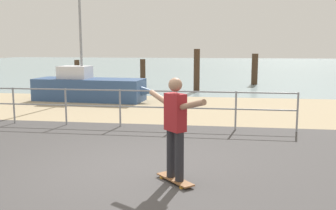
{
  "coord_description": "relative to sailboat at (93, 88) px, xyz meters",
  "views": [
    {
      "loc": [
        1.71,
        -6.47,
        2.24
      ],
      "look_at": [
        0.48,
        2.0,
        0.9
      ],
      "focal_mm": 41.08,
      "sensor_mm": 36.0,
      "label": 1
    }
  ],
  "objects": [
    {
      "name": "ground_plane",
      "position": [
        3.48,
        -9.29,
        -0.52
      ],
      "size": [
        24.0,
        10.0,
        0.04
      ],
      "primitive_type": "cube",
      "color": "#474444",
      "rests_on": "ground"
    },
    {
      "name": "skateboarder",
      "position": [
        4.44,
        -8.81,
        0.49
      ],
      "size": [
        1.05,
        1.12,
        1.65
      ],
      "color": "#26262B",
      "rests_on": "skateboard"
    },
    {
      "name": "groyne_post_0",
      "position": [
        -2.16,
        3.86,
        0.22
      ],
      "size": [
        0.26,
        0.26,
        1.49
      ],
      "primitive_type": "cylinder",
      "color": "#422D1E",
      "rests_on": "ground"
    },
    {
      "name": "skateboard",
      "position": [
        4.44,
        -8.81,
        -0.46
      ],
      "size": [
        0.69,
        0.72,
        0.08
      ],
      "color": "brown",
      "rests_on": "ground"
    },
    {
      "name": "groyne_post_2",
      "position": [
        3.9,
        3.84,
        0.5
      ],
      "size": [
        0.29,
        0.29,
        2.05
      ],
      "primitive_type": "cylinder",
      "color": "#422D1E",
      "rests_on": "ground"
    },
    {
      "name": "sailboat",
      "position": [
        0.0,
        0.0,
        0.0
      ],
      "size": [
        5.01,
        1.71,
        5.29
      ],
      "color": "#335184",
      "rests_on": "ground"
    },
    {
      "name": "groyne_post_1",
      "position": [
        0.87,
        5.58,
        0.22
      ],
      "size": [
        0.29,
        0.29,
        1.49
      ],
      "primitive_type": "cylinder",
      "color": "#422D1E",
      "rests_on": "ground"
    },
    {
      "name": "groyne_post_3",
      "position": [
        6.93,
        7.54,
        0.35
      ],
      "size": [
        0.35,
        0.35,
        1.76
      ],
      "primitive_type": "cylinder",
      "color": "#422D1E",
      "rests_on": "ground"
    },
    {
      "name": "sea_surface",
      "position": [
        3.48,
        26.71,
        -0.52
      ],
      "size": [
        72.0,
        50.0,
        0.04
      ],
      "primitive_type": "cube",
      "color": "#849EA3",
      "rests_on": "ground"
    },
    {
      "name": "beach_strip",
      "position": [
        3.48,
        -1.29,
        -0.52
      ],
      "size": [
        24.0,
        6.0,
        0.04
      ],
      "primitive_type": "cube",
      "color": "tan",
      "rests_on": "ground"
    },
    {
      "name": "railing_fence",
      "position": [
        1.63,
        -4.69,
        0.17
      ],
      "size": [
        10.97,
        0.05,
        1.05
      ],
      "color": "gray",
      "rests_on": "ground"
    }
  ]
}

